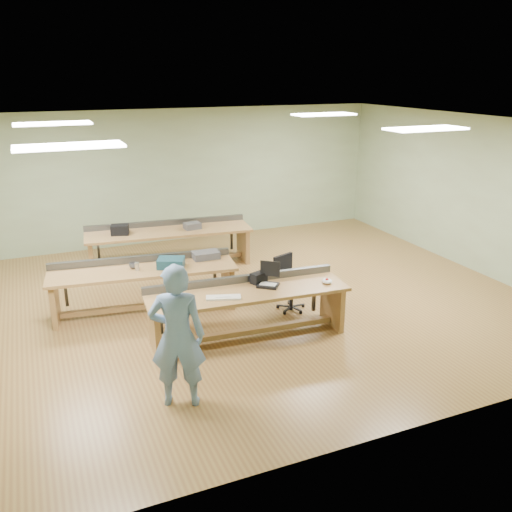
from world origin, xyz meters
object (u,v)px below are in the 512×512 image
at_px(workbench_mid, 144,279).
at_px(mug, 133,265).
at_px(workbench_front, 247,302).
at_px(camera_bag, 259,278).
at_px(laptop_base, 268,285).
at_px(drinks_can, 137,266).
at_px(parts_bin_grey, 206,255).
at_px(workbench_back, 169,239).
at_px(parts_bin_teal, 171,263).
at_px(task_chair, 289,290).
at_px(person, 177,336).

xyz_separation_m(workbench_mid, mug, (-0.14, 0.05, 0.24)).
relative_size(workbench_front, camera_bag, 12.64).
height_order(laptop_base, camera_bag, camera_bag).
bearing_deg(drinks_can, parts_bin_grey, 6.04).
relative_size(workbench_back, mug, 26.65).
bearing_deg(parts_bin_teal, drinks_can, 173.03).
distance_m(workbench_front, workbench_back, 3.55).
height_order(workbench_back, laptop_base, workbench_back).
bearing_deg(parts_bin_teal, workbench_mid, 163.92).
relative_size(parts_bin_teal, mug, 3.37).
height_order(workbench_back, task_chair, task_chair).
relative_size(laptop_base, parts_bin_teal, 0.71).
relative_size(parts_bin_grey, mug, 3.52).
bearing_deg(parts_bin_grey, workbench_back, 94.38).
height_order(workbench_front, task_chair, task_chair).
bearing_deg(workbench_mid, workbench_front, -44.30).
bearing_deg(mug, workbench_front, -49.11).
distance_m(workbench_front, camera_bag, 0.43).
distance_m(camera_bag, mug, 2.12).
bearing_deg(camera_bag, person, -158.92).
bearing_deg(workbench_mid, laptop_base, -37.06).
bearing_deg(workbench_front, laptop_base, 5.81).
xyz_separation_m(workbench_back, parts_bin_grey, (0.15, -1.96, 0.24)).
xyz_separation_m(workbench_mid, drinks_can, (-0.10, -0.06, 0.25)).
relative_size(workbench_mid, mug, 24.34).
height_order(workbench_back, mug, workbench_back).
distance_m(workbench_front, parts_bin_teal, 1.61).
bearing_deg(workbench_back, parts_bin_teal, -97.12).
bearing_deg(camera_bag, workbench_front, -164.31).
bearing_deg(laptop_base, drinks_can, 177.11).
bearing_deg(parts_bin_teal, camera_bag, -48.85).
distance_m(workbench_front, parts_bin_grey, 1.60).
relative_size(workbench_mid, person, 1.73).
relative_size(person, parts_bin_grey, 4.01).
height_order(parts_bin_teal, mug, parts_bin_teal).
distance_m(workbench_front, laptop_base, 0.40).
height_order(workbench_front, parts_bin_teal, parts_bin_teal).
bearing_deg(parts_bin_grey, drinks_can, -173.96).
distance_m(task_chair, parts_bin_teal, 2.00).
relative_size(parts_bin_teal, parts_bin_grey, 0.96).
xyz_separation_m(workbench_back, task_chair, (1.29, -2.88, -0.23)).
bearing_deg(parts_bin_grey, mug, -179.34).
distance_m(workbench_front, task_chair, 1.23).
bearing_deg(parts_bin_teal, mug, 163.00).
xyz_separation_m(task_chair, drinks_can, (-2.33, 0.80, 0.48)).
relative_size(workbench_back, drinks_can, 26.22).
height_order(workbench_front, parts_bin_grey, parts_bin_grey).
relative_size(camera_bag, parts_bin_teal, 0.56).
height_order(person, mug, person).
height_order(workbench_back, parts_bin_grey, parts_bin_grey).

